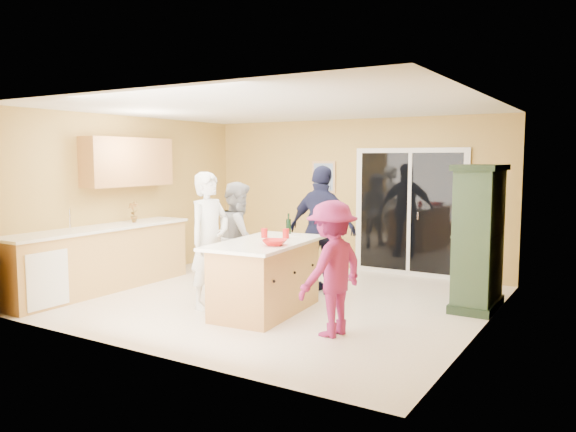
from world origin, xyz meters
The scene contains 22 objects.
floor centered at (0.00, 0.00, 0.00)m, with size 5.50×5.50×0.00m, color white.
ceiling centered at (0.00, 0.00, 2.60)m, with size 5.50×5.00×0.10m, color silver.
wall_back centered at (0.00, 2.50, 1.30)m, with size 5.50×0.10×2.60m, color #E5BA5E.
wall_front centered at (0.00, -2.50, 1.30)m, with size 5.50×0.10×2.60m, color #E5BA5E.
wall_left centered at (-2.75, 0.00, 1.30)m, with size 0.10×5.00×2.60m, color #E5BA5E.
wall_right centered at (2.75, 0.00, 1.30)m, with size 0.10×5.00×2.60m, color #E5BA5E.
left_cabinet_run centered at (-2.45, -1.05, 0.46)m, with size 0.65×3.05×1.24m.
upper_cabinets centered at (-2.58, -0.20, 1.88)m, with size 0.35×1.60×0.75m, color tan.
sliding_door centered at (1.05, 2.46, 1.05)m, with size 1.90×0.07×2.10m.
framed_picture centered at (-0.55, 2.48, 1.60)m, with size 0.46×0.04×0.56m.
kitchen_island centered at (0.26, -0.62, 0.42)m, with size 1.08×1.79×0.91m.
green_hutch centered at (2.49, 0.95, 0.90)m, with size 0.53×1.01×1.85m.
woman_white centered at (-0.49, -0.80, 0.88)m, with size 0.64×0.42×1.76m, color white.
woman_grey centered at (-0.57, -0.05, 0.80)m, with size 0.78×0.61×1.60m, color #A5A6A8.
woman_navy centered at (0.39, 0.66, 0.92)m, with size 1.07×0.45×1.83m, color #1C1F3D.
woman_magenta centered at (1.38, -1.01, 0.74)m, with size 0.96×0.55×1.48m, color #911F5F.
serving_bowl centered at (0.55, -0.86, 0.94)m, with size 0.29×0.29×0.07m, color red.
tulip_vase centered at (-2.45, -0.23, 1.11)m, with size 0.18×0.12×0.34m, color #AE1A11.
tumbler_near centered at (0.35, -0.28, 0.97)m, with size 0.09×0.09×0.12m, color red.
tumbler_far centered at (0.07, -0.37, 0.97)m, with size 0.08×0.08×0.12m, color red.
wine_bottle centered at (0.20, 0.04, 1.02)m, with size 0.07×0.07×0.29m.
white_plate centered at (0.27, 0.04, 0.91)m, with size 0.19×0.19×0.01m, color white.
Camera 1 is at (4.09, -6.39, 1.94)m, focal length 35.00 mm.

